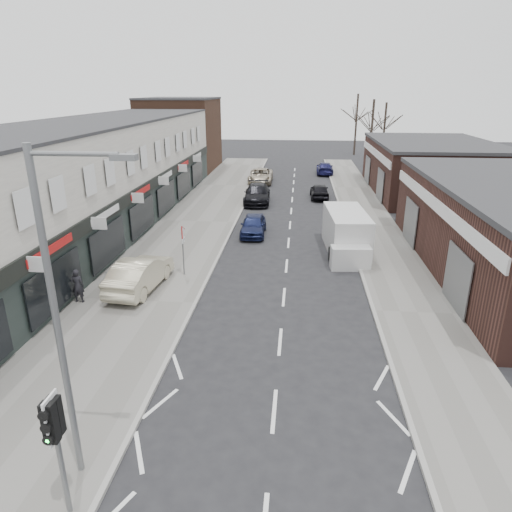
% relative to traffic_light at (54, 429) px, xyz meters
% --- Properties ---
extents(ground, '(160.00, 160.00, 0.00)m').
position_rel_traffic_light_xyz_m(ground, '(4.40, 2.02, -2.41)').
color(ground, black).
rests_on(ground, ground).
extents(pavement_left, '(5.50, 64.00, 0.12)m').
position_rel_traffic_light_xyz_m(pavement_left, '(-2.35, 24.02, -2.35)').
color(pavement_left, slate).
rests_on(pavement_left, ground).
extents(pavement_right, '(3.50, 64.00, 0.12)m').
position_rel_traffic_light_xyz_m(pavement_right, '(10.15, 24.02, -2.35)').
color(pavement_right, slate).
rests_on(pavement_right, ground).
extents(shop_terrace_left, '(8.00, 41.00, 7.10)m').
position_rel_traffic_light_xyz_m(shop_terrace_left, '(-9.10, 21.52, 1.14)').
color(shop_terrace_left, silver).
rests_on(shop_terrace_left, ground).
extents(brick_block_far, '(8.00, 10.00, 8.00)m').
position_rel_traffic_light_xyz_m(brick_block_far, '(-9.10, 47.02, 1.59)').
color(brick_block_far, '#482B1F').
rests_on(brick_block_far, ground).
extents(right_unit_far, '(10.00, 16.00, 4.50)m').
position_rel_traffic_light_xyz_m(right_unit_far, '(16.90, 36.02, -0.16)').
color(right_unit_far, '#3D211B').
rests_on(right_unit_far, ground).
extents(tree_far_a, '(3.60, 3.60, 8.00)m').
position_rel_traffic_light_xyz_m(tree_far_a, '(13.40, 50.02, -2.41)').
color(tree_far_a, '#382D26').
rests_on(tree_far_a, ground).
extents(tree_far_b, '(3.60, 3.60, 7.50)m').
position_rel_traffic_light_xyz_m(tree_far_b, '(15.90, 56.02, -2.41)').
color(tree_far_b, '#382D26').
rests_on(tree_far_b, ground).
extents(tree_far_c, '(3.60, 3.60, 8.50)m').
position_rel_traffic_light_xyz_m(tree_far_c, '(12.90, 62.02, -2.41)').
color(tree_far_c, '#382D26').
rests_on(tree_far_c, ground).
extents(traffic_light, '(0.28, 0.60, 3.10)m').
position_rel_traffic_light_xyz_m(traffic_light, '(0.00, 0.00, 0.00)').
color(traffic_light, slate).
rests_on(traffic_light, pavement_left).
extents(street_lamp, '(2.23, 0.22, 8.00)m').
position_rel_traffic_light_xyz_m(street_lamp, '(-0.13, 1.22, 2.20)').
color(street_lamp, slate).
rests_on(street_lamp, pavement_left).
extents(warning_sign, '(0.12, 0.80, 2.70)m').
position_rel_traffic_light_xyz_m(warning_sign, '(-0.76, 14.02, -0.21)').
color(warning_sign, slate).
rests_on(warning_sign, pavement_left).
extents(white_van, '(2.53, 6.24, 2.37)m').
position_rel_traffic_light_xyz_m(white_van, '(7.80, 18.71, -1.29)').
color(white_van, silver).
rests_on(white_van, ground).
extents(sedan_on_pavement, '(2.10, 4.82, 1.54)m').
position_rel_traffic_light_xyz_m(sedan_on_pavement, '(-2.42, 12.09, -1.52)').
color(sedan_on_pavement, beige).
rests_on(sedan_on_pavement, pavement_left).
extents(pedestrian, '(0.59, 0.40, 1.56)m').
position_rel_traffic_light_xyz_m(pedestrian, '(-4.69, 10.41, -1.52)').
color(pedestrian, black).
rests_on(pedestrian, pavement_left).
extents(parked_car_left_a, '(1.64, 3.93, 1.33)m').
position_rel_traffic_light_xyz_m(parked_car_left_a, '(2.03, 21.54, -1.75)').
color(parked_car_left_a, '#141B40').
rests_on(parked_car_left_a, ground).
extents(parked_car_left_b, '(2.37, 5.33, 1.52)m').
position_rel_traffic_light_xyz_m(parked_car_left_b, '(1.44, 30.58, -1.66)').
color(parked_car_left_b, black).
rests_on(parked_car_left_b, ground).
extents(parked_car_left_c, '(2.45, 5.17, 1.43)m').
position_rel_traffic_light_xyz_m(parked_car_left_c, '(1.00, 39.40, -1.70)').
color(parked_car_left_c, '#AB9F89').
rests_on(parked_car_left_c, ground).
extents(parked_car_right_a, '(1.86, 4.86, 1.58)m').
position_rel_traffic_light_xyz_m(parked_car_right_a, '(7.90, 21.24, -1.63)').
color(parked_car_right_a, silver).
rests_on(parked_car_right_a, ground).
extents(parked_car_right_b, '(1.65, 3.87, 1.30)m').
position_rel_traffic_light_xyz_m(parked_car_right_b, '(6.77, 32.78, -1.76)').
color(parked_car_right_b, black).
rests_on(parked_car_right_b, ground).
extents(parked_car_right_c, '(1.90, 4.52, 1.30)m').
position_rel_traffic_light_xyz_m(parked_car_right_c, '(7.83, 45.23, -1.76)').
color(parked_car_right_c, '#161646').
rests_on(parked_car_right_c, ground).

